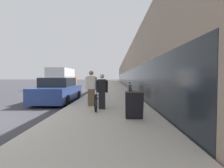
# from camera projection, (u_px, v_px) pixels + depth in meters

# --- Properties ---
(sidewalk_slab) EXTENTS (3.94, 70.00, 0.16)m
(sidewalk_slab) POSITION_uv_depth(u_px,v_px,m) (113.00, 87.00, 26.47)
(sidewalk_slab) COLOR #BCB5A5
(sidewalk_slab) RESTS_ON ground
(storefront_facade) EXTENTS (10.01, 70.00, 5.02)m
(storefront_facade) POSITION_uv_depth(u_px,v_px,m) (149.00, 72.00, 34.25)
(storefront_facade) COLOR gray
(storefront_facade) RESTS_ON ground
(tandem_bicycle) EXTENTS (0.52, 2.83, 0.90)m
(tandem_bicycle) POSITION_uv_depth(u_px,v_px,m) (98.00, 99.00, 7.92)
(tandem_bicycle) COLOR black
(tandem_bicycle) RESTS_ON sidewalk_slab
(person_rider) EXTENTS (0.52, 0.20, 1.52)m
(person_rider) POSITION_uv_depth(u_px,v_px,m) (102.00, 91.00, 7.53)
(person_rider) COLOR black
(person_rider) RESTS_ON sidewalk_slab
(person_bystander) EXTENTS (0.57, 0.22, 1.68)m
(person_bystander) POSITION_uv_depth(u_px,v_px,m) (91.00, 88.00, 8.39)
(person_bystander) COLOR brown
(person_bystander) RESTS_ON sidewalk_slab
(bike_rack_hoop) EXTENTS (0.05, 0.60, 0.84)m
(bike_rack_hoop) POSITION_uv_depth(u_px,v_px,m) (128.00, 91.00, 10.70)
(bike_rack_hoop) COLOR gray
(bike_rack_hoop) RESTS_ON sidewalk_slab
(cruiser_bike_nearest) EXTENTS (0.52, 1.61, 0.84)m
(cruiser_bike_nearest) POSITION_uv_depth(u_px,v_px,m) (130.00, 92.00, 12.12)
(cruiser_bike_nearest) COLOR black
(cruiser_bike_nearest) RESTS_ON sidewalk_slab
(cruiser_bike_middle) EXTENTS (0.52, 1.85, 0.98)m
(cruiser_bike_middle) POSITION_uv_depth(u_px,v_px,m) (130.00, 89.00, 14.23)
(cruiser_bike_middle) COLOR black
(cruiser_bike_middle) RESTS_ON sidewalk_slab
(sandwich_board_sign) EXTENTS (0.56, 0.56, 0.90)m
(sandwich_board_sign) POSITION_uv_depth(u_px,v_px,m) (134.00, 105.00, 5.78)
(sandwich_board_sign) COLOR black
(sandwich_board_sign) RESTS_ON sidewalk_slab
(parked_sedan_curbside) EXTENTS (2.01, 4.74, 1.57)m
(parked_sedan_curbside) POSITION_uv_depth(u_px,v_px,m) (59.00, 91.00, 10.70)
(parked_sedan_curbside) COLOR navy
(parked_sedan_curbside) RESTS_ON ground
(moving_truck) EXTENTS (2.37, 6.69, 2.65)m
(moving_truck) POSITION_uv_depth(u_px,v_px,m) (63.00, 79.00, 22.88)
(moving_truck) COLOR orange
(moving_truck) RESTS_ON ground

